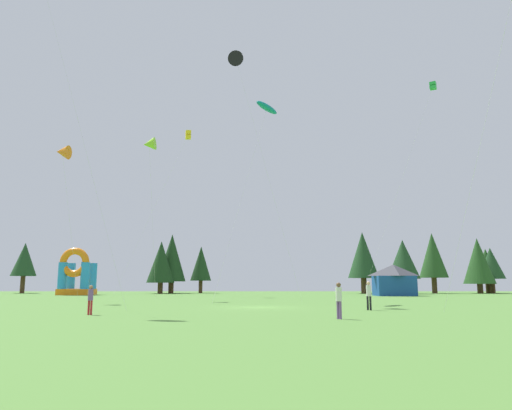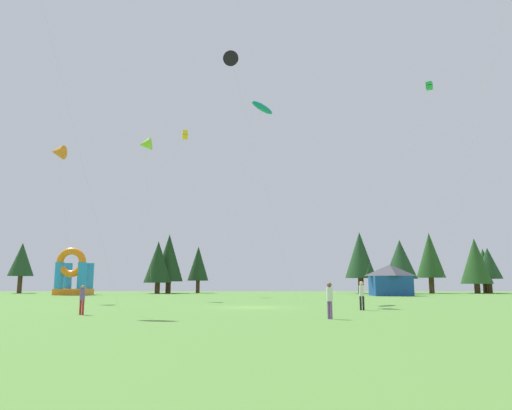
% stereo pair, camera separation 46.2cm
% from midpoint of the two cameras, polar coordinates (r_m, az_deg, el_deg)
% --- Properties ---
extents(ground_plane, '(120.00, 120.00, 0.00)m').
position_cam_midpoint_polar(ground_plane, '(35.31, 0.26, -12.15)').
color(ground_plane, '#548438').
extents(kite_black_delta, '(6.78, 1.76, 23.87)m').
position_cam_midpoint_polar(kite_black_delta, '(48.06, -2.38, 16.94)').
color(kite_black_delta, black).
rests_on(kite_black_delta, ground_plane).
extents(kite_lime_delta, '(1.46, 6.03, 17.59)m').
position_cam_midpoint_polar(kite_lime_delta, '(54.19, -12.63, 7.09)').
color(kite_lime_delta, '#8CD826').
rests_on(kite_lime_delta, ground_plane).
extents(kite_orange_delta, '(1.49, 5.72, 15.00)m').
position_cam_midpoint_polar(kite_orange_delta, '(50.13, -22.14, 5.86)').
color(kite_orange_delta, orange).
rests_on(kite_orange_delta, ground_plane).
extents(kite_green_box, '(9.08, 5.94, 26.60)m').
position_cam_midpoint_polar(kite_green_box, '(65.34, 20.45, 13.16)').
color(kite_green_box, green).
rests_on(kite_green_box, ground_plane).
extents(kite_teal_parafoil, '(6.17, 7.48, 19.78)m').
position_cam_midpoint_polar(kite_teal_parafoil, '(48.73, 1.29, 11.56)').
color(kite_teal_parafoil, '#0C7F7A').
rests_on(kite_teal_parafoil, ground_plane).
extents(kite_yellow_box, '(9.44, 2.61, 23.07)m').
position_cam_midpoint_polar(kite_yellow_box, '(68.98, -8.06, 8.25)').
color(kite_yellow_box, yellow).
rests_on(kite_yellow_box, ground_plane).
extents(person_midfield, '(0.43, 0.43, 1.79)m').
position_cam_midpoint_polar(person_midfield, '(24.52, 9.62, -10.83)').
color(person_midfield, '#724C8C').
rests_on(person_midfield, ground_plane).
extents(person_left_edge, '(0.33, 0.33, 1.64)m').
position_cam_midpoint_polar(person_left_edge, '(28.82, -19.35, -10.37)').
color(person_left_edge, '#B21E26').
rests_on(person_left_edge, ground_plane).
extents(person_near_camera, '(0.40, 0.40, 1.86)m').
position_cam_midpoint_polar(person_near_camera, '(32.45, 13.22, -10.22)').
color(person_near_camera, black).
rests_on(person_near_camera, ground_plane).
extents(inflatable_blue_arch, '(4.39, 4.31, 6.62)m').
position_cam_midpoint_polar(inflatable_blue_arch, '(73.24, -20.58, -8.01)').
color(inflatable_blue_arch, orange).
rests_on(inflatable_blue_arch, ground_plane).
extents(festival_tent, '(5.01, 3.88, 4.12)m').
position_cam_midpoint_polar(festival_tent, '(66.91, 16.26, -8.63)').
color(festival_tent, '#19478C').
rests_on(festival_tent, ground_plane).
extents(tree_row_0, '(4.01, 4.01, 8.25)m').
position_cam_midpoint_polar(tree_row_0, '(88.19, -25.83, -5.92)').
color(tree_row_0, '#4C331E').
rests_on(tree_row_0, ground_plane).
extents(tree_row_1, '(4.42, 4.42, 8.29)m').
position_cam_midpoint_polar(tree_row_1, '(78.19, -11.19, -6.72)').
color(tree_row_1, '#4C331E').
rests_on(tree_row_1, ground_plane).
extents(tree_row_2, '(4.68, 4.68, 9.63)m').
position_cam_midpoint_polar(tree_row_2, '(80.08, -9.93, -6.26)').
color(tree_row_2, '#4C331E').
rests_on(tree_row_2, ground_plane).
extents(tree_row_3, '(3.50, 3.50, 7.77)m').
position_cam_midpoint_polar(tree_row_3, '(81.17, -6.49, -6.99)').
color(tree_row_3, '#4C331E').
rests_on(tree_row_3, ground_plane).
extents(tree_row_4, '(4.88, 4.88, 9.80)m').
position_cam_midpoint_polar(tree_row_4, '(78.61, 12.78, -5.87)').
color(tree_row_4, '#4C331E').
rests_on(tree_row_4, ground_plane).
extents(tree_row_5, '(5.03, 5.03, 8.41)m').
position_cam_midpoint_polar(tree_row_5, '(78.98, 17.31, -6.25)').
color(tree_row_5, '#4C331E').
rests_on(tree_row_5, ground_plane).
extents(tree_row_6, '(4.57, 4.57, 9.83)m').
position_cam_midpoint_polar(tree_row_6, '(83.75, 20.52, -5.67)').
color(tree_row_6, '#4C331E').
rests_on(tree_row_6, ground_plane).
extents(tree_row_7, '(4.94, 4.94, 8.89)m').
position_cam_midpoint_polar(tree_row_7, '(85.65, 25.19, -6.08)').
color(tree_row_7, '#4C331E').
rests_on(tree_row_7, ground_plane).
extents(tree_row_8, '(3.95, 3.95, 7.34)m').
position_cam_midpoint_polar(tree_row_8, '(88.95, 25.99, -6.36)').
color(tree_row_8, '#4C331E').
rests_on(tree_row_8, ground_plane).
extents(tree_row_9, '(4.22, 4.22, 7.43)m').
position_cam_midpoint_polar(tree_row_9, '(88.14, 26.44, -6.28)').
color(tree_row_9, '#4C331E').
rests_on(tree_row_9, ground_plane).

